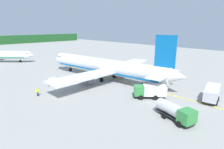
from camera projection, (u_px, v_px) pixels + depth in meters
airliner_foreground at (105, 67)px, 48.19m from camera, size 34.52×41.69×11.90m
service_truck_fuel at (212, 93)px, 34.16m from camera, size 5.74×3.23×2.93m
service_truck_baggage at (150, 91)px, 35.82m from camera, size 5.82×5.88×2.54m
service_truck_catering at (175, 111)px, 27.25m from camera, size 3.50×6.55×2.40m
cargo_container_near at (164, 82)px, 43.30m from camera, size 2.11×2.11×1.84m
cargo_container_mid at (53, 82)px, 43.74m from camera, size 2.48×2.48×1.91m
crew_marshaller at (143, 80)px, 44.93m from camera, size 0.52×0.45×1.67m
crew_loader_left at (37, 91)px, 36.80m from camera, size 0.50×0.47×1.72m
crew_loader_right at (165, 77)px, 47.24m from camera, size 0.59×0.38×1.66m
apron_guide_line at (123, 81)px, 47.21m from camera, size 0.30×60.00×0.01m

